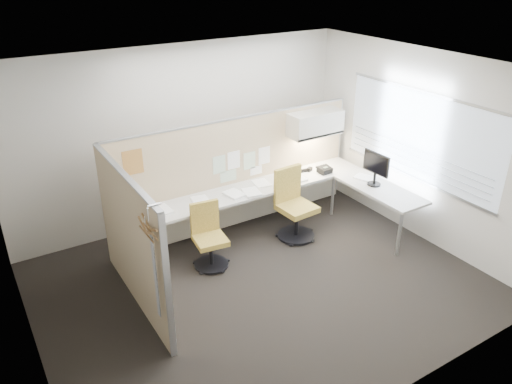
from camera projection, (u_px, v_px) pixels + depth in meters
floor at (261, 284)px, 6.61m from camera, size 5.50×4.50×0.01m
ceiling at (262, 71)px, 5.39m from camera, size 5.50×4.50×0.01m
wall_back at (184, 136)px, 7.72m from camera, size 5.50×0.02×2.80m
wall_front at (402, 283)px, 4.28m from camera, size 5.50×0.02×2.80m
wall_left at (15, 254)px, 4.70m from camera, size 0.02×4.50×2.80m
wall_right at (419, 146)px, 7.31m from camera, size 0.02×4.50×2.80m
window_pane at (420, 137)px, 7.23m from camera, size 0.01×2.80×1.30m
partition_back at (236, 173)px, 7.72m from camera, size 4.10×0.06×1.75m
partition_left at (132, 242)px, 5.90m from camera, size 0.06×2.20×1.75m
desk at (273, 195)px, 7.65m from camera, size 4.00×2.07×0.73m
overhead_bin at (315, 123)px, 7.92m from camera, size 0.90×0.36×0.38m
task_light_strip at (315, 136)px, 8.01m from camera, size 0.60×0.06×0.02m
pinned_papers at (241, 164)px, 7.66m from camera, size 1.01×0.00×0.47m
poster at (133, 162)px, 6.69m from camera, size 0.28×0.00×0.35m
chair_left at (209, 238)px, 6.86m from camera, size 0.48×0.49×0.90m
chair_right at (294, 206)px, 7.53m from camera, size 0.57×0.57×1.07m
monitor at (376, 167)px, 7.55m from camera, size 0.21×0.50×0.52m
phone at (324, 170)px, 8.08m from camera, size 0.21×0.20×0.12m
stapler at (305, 170)px, 8.13m from camera, size 0.15×0.07×0.05m
tape_dispenser at (309, 169)px, 8.15m from camera, size 0.12×0.10×0.06m
coat_hook at (150, 238)px, 4.90m from camera, size 0.18×0.42×1.28m
paper_stack_0 at (162, 210)px, 6.89m from camera, size 0.25×0.31×0.03m
paper_stack_1 at (200, 200)px, 7.18m from camera, size 0.28×0.33×0.02m
paper_stack_2 at (234, 194)px, 7.34m from camera, size 0.28×0.34×0.04m
paper_stack_3 at (261, 183)px, 7.72m from camera, size 0.27×0.33×0.02m
paper_stack_4 at (297, 178)px, 7.87m from camera, size 0.24×0.30×0.03m
paper_stack_5 at (365, 178)px, 7.91m from camera, size 0.32×0.36×0.02m
paper_stack_6 at (252, 193)px, 7.38m from camera, size 0.28×0.34×0.04m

